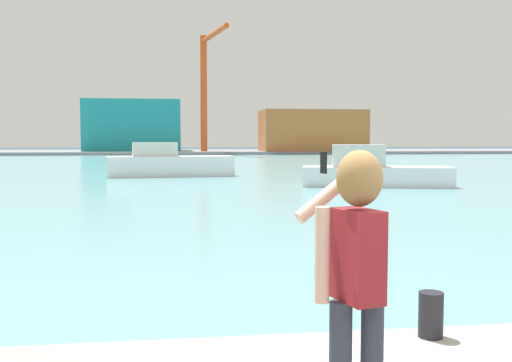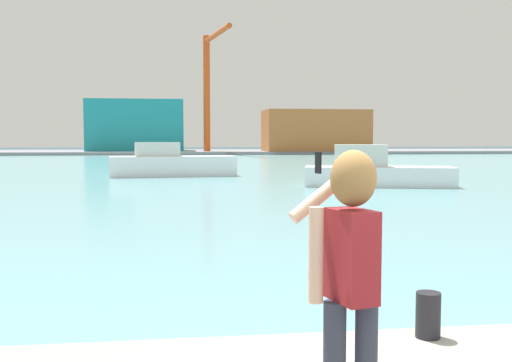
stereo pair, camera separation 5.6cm
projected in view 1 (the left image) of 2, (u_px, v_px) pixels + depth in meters
ground_plane at (195, 165)px, 53.10m from camera, size 220.00×220.00×0.00m
harbor_water at (194, 164)px, 55.07m from camera, size 140.00×100.00×0.02m
far_shore_dock at (185, 152)px, 94.57m from camera, size 140.00×20.00×0.46m
person_photographer at (355, 261)px, 3.61m from camera, size 0.54×0.54×1.74m
harbor_bollard at (431, 315)px, 5.41m from camera, size 0.22×0.22×0.41m
boat_moored at (168, 164)px, 36.98m from camera, size 7.87×2.64×2.12m
boat_moored_2 at (372, 172)px, 29.43m from camera, size 7.54×4.02×2.06m
warehouse_left at (133, 126)px, 92.59m from camera, size 14.45×10.45×7.76m
warehouse_right at (312, 131)px, 91.63m from camera, size 15.72×8.12×6.23m
port_crane at (206, 78)px, 86.70m from camera, size 3.14×13.32×17.07m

